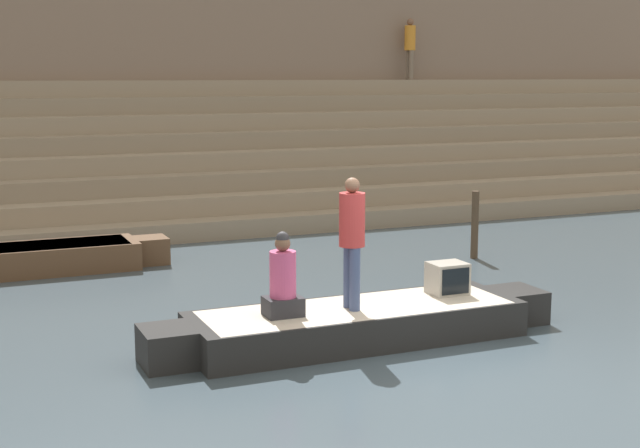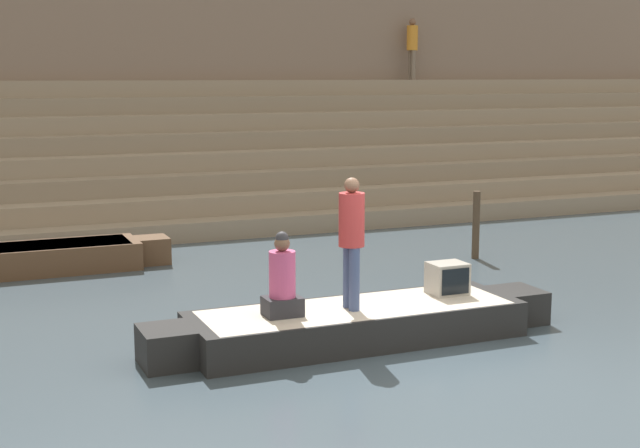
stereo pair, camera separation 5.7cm
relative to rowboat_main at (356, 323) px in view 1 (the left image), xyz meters
name	(u,v)px [view 1 (the left image)]	position (x,y,z in m)	size (l,w,h in m)	color
ground_plane	(446,365)	(0.57, -1.29, -0.24)	(120.00, 120.00, 0.00)	#3D4C56
ghat_steps	(181,169)	(0.57, 11.08, 0.91)	(36.00, 5.56, 3.27)	gray
back_wall	(154,57)	(0.57, 13.65, 3.63)	(34.20, 1.28, 7.81)	#7F6B5B
rowboat_main	(356,323)	(0.00, 0.00, 0.00)	(5.59, 1.46, 0.46)	black
person_standing	(352,234)	(-0.10, -0.05, 1.19)	(0.33, 0.33, 1.69)	#3D4C75
person_rowing	(283,282)	(-1.02, -0.02, 0.64)	(0.46, 0.36, 1.06)	#28282D
tv_set	(448,278)	(1.44, 0.15, 0.43)	(0.49, 0.43, 0.43)	#9E998E
moored_boat_shore	(18,260)	(-3.68, 5.87, 0.01)	(5.20, 1.14, 0.48)	brown
mooring_post	(475,225)	(4.32, 3.91, 0.39)	(0.14, 0.14, 1.27)	#473828
person_on_steps	(410,44)	(7.72, 12.70, 4.02)	(0.31, 0.31, 1.72)	#756656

